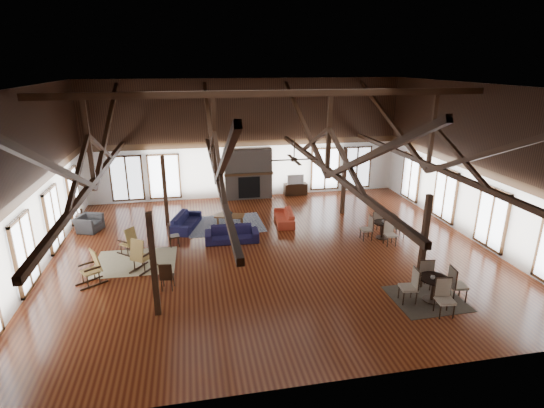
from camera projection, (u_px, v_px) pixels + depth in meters
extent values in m
plane|color=#662F15|center=(273.00, 251.00, 15.95)|extent=(16.00, 16.00, 0.00)
cube|color=black|center=(273.00, 86.00, 14.03)|extent=(16.00, 14.00, 0.02)
cube|color=silver|center=(247.00, 140.00, 21.50)|extent=(16.00, 0.02, 6.00)
cube|color=silver|center=(341.00, 260.00, 8.48)|extent=(16.00, 0.02, 6.00)
cube|color=silver|center=(28.00, 186.00, 13.55)|extent=(0.02, 14.00, 6.00)
cube|color=silver|center=(475.00, 164.00, 16.44)|extent=(0.02, 14.00, 6.00)
cube|color=black|center=(273.00, 94.00, 14.11)|extent=(15.60, 0.18, 0.22)
cube|color=black|center=(94.00, 181.00, 13.89)|extent=(0.16, 13.70, 0.18)
cube|color=black|center=(88.00, 140.00, 13.46)|extent=(0.14, 0.14, 2.70)
cube|color=black|center=(108.00, 128.00, 16.76)|extent=(0.15, 7.07, 3.12)
cube|color=black|center=(58.00, 170.00, 10.24)|extent=(0.15, 7.07, 3.12)
cube|color=black|center=(216.00, 175.00, 14.61)|extent=(0.16, 13.70, 0.18)
cube|color=black|center=(215.00, 136.00, 14.18)|extent=(0.14, 0.14, 2.70)
cube|color=black|center=(209.00, 125.00, 17.48)|extent=(0.15, 7.07, 3.12)
cube|color=black|center=(224.00, 163.00, 10.97)|extent=(0.15, 7.07, 3.12)
cube|color=black|center=(327.00, 170.00, 15.34)|extent=(0.16, 13.70, 0.18)
cube|color=black|center=(329.00, 132.00, 14.91)|extent=(0.14, 0.14, 2.70)
cube|color=black|center=(303.00, 122.00, 18.20)|extent=(0.15, 7.07, 3.12)
cube|color=black|center=(369.00, 157.00, 11.69)|extent=(0.15, 7.07, 3.12)
cube|color=black|center=(428.00, 165.00, 16.06)|extent=(0.16, 13.70, 0.18)
cube|color=black|center=(433.00, 129.00, 15.63)|extent=(0.14, 0.14, 2.70)
cube|color=black|center=(390.00, 120.00, 18.93)|extent=(0.15, 7.07, 3.12)
cube|color=black|center=(497.00, 151.00, 12.41)|extent=(0.15, 7.07, 3.12)
cube|color=black|center=(154.00, 265.00, 11.48)|extent=(0.16, 0.16, 3.05)
cube|color=black|center=(424.00, 242.00, 12.93)|extent=(0.16, 0.16, 3.05)
cube|color=black|center=(165.00, 191.00, 18.00)|extent=(0.16, 0.16, 3.05)
cube|color=black|center=(344.00, 182.00, 19.44)|extent=(0.16, 0.16, 3.05)
cube|color=#6B5C51|center=(248.00, 174.00, 21.75)|extent=(2.40, 0.62, 2.60)
cube|color=black|center=(249.00, 187.00, 21.66)|extent=(1.10, 0.06, 1.10)
cube|color=#321E0F|center=(249.00, 174.00, 21.47)|extent=(2.50, 0.20, 0.12)
cylinder|color=black|center=(294.00, 149.00, 13.82)|extent=(0.04, 0.04, 0.70)
cylinder|color=black|center=(294.00, 160.00, 13.93)|extent=(0.20, 0.20, 0.10)
cube|color=black|center=(307.00, 159.00, 14.01)|extent=(0.70, 0.12, 0.02)
cube|color=black|center=(291.00, 157.00, 14.35)|extent=(0.12, 0.70, 0.02)
cube|color=black|center=(281.00, 160.00, 13.85)|extent=(0.70, 0.12, 0.02)
cube|color=black|center=(297.00, 163.00, 13.51)|extent=(0.12, 0.70, 0.02)
imported|color=#161233|center=(232.00, 234.00, 16.69)|extent=(2.13, 0.91, 0.61)
imported|color=#16153B|center=(186.00, 221.00, 18.05)|extent=(2.22, 1.39, 0.61)
imported|color=#B93B23|center=(284.00, 217.00, 18.64)|extent=(1.96, 0.93, 0.55)
cube|color=brown|center=(230.00, 216.00, 18.30)|extent=(1.36, 0.97, 0.06)
cube|color=brown|center=(218.00, 223.00, 18.09)|extent=(0.06, 0.06, 0.41)
cube|color=brown|center=(217.00, 220.00, 18.47)|extent=(0.06, 0.06, 0.41)
cube|color=brown|center=(242.00, 222.00, 18.28)|extent=(0.06, 0.06, 0.41)
cube|color=brown|center=(241.00, 218.00, 18.66)|extent=(0.06, 0.06, 0.41)
imported|color=#B2B2B2|center=(230.00, 212.00, 18.32)|extent=(0.21, 0.21, 0.19)
imported|color=#2E2E30|center=(89.00, 223.00, 17.75)|extent=(1.25, 1.17, 0.65)
cube|color=black|center=(82.00, 220.00, 18.27)|extent=(0.42, 0.42, 0.56)
cylinder|color=black|center=(81.00, 210.00, 18.12)|extent=(0.08, 0.08, 0.34)
cone|color=#ECE1C7|center=(80.00, 205.00, 18.05)|extent=(0.30, 0.30, 0.24)
cube|color=olive|center=(128.00, 244.00, 15.59)|extent=(0.63, 0.63, 0.05)
cube|color=olive|center=(131.00, 237.00, 15.39)|extent=(0.43, 0.46, 0.66)
cube|color=black|center=(125.00, 255.00, 15.56)|extent=(0.65, 0.57, 0.05)
cube|color=black|center=(133.00, 251.00, 15.87)|extent=(0.65, 0.57, 0.05)
cube|color=olive|center=(143.00, 257.00, 14.37)|extent=(0.71, 0.71, 0.05)
cube|color=olive|center=(137.00, 251.00, 14.05)|extent=(0.54, 0.46, 0.75)
cube|color=black|center=(139.00, 268.00, 14.59)|extent=(0.58, 0.78, 0.05)
cube|color=black|center=(149.00, 270.00, 14.43)|extent=(0.58, 0.78, 0.05)
cube|color=olive|center=(90.00, 272.00, 13.45)|extent=(0.67, 0.67, 0.05)
cube|color=olive|center=(96.00, 260.00, 13.49)|extent=(0.43, 0.52, 0.72)
cube|color=black|center=(94.00, 285.00, 13.44)|extent=(0.77, 0.52, 0.05)
cube|color=black|center=(89.00, 281.00, 13.73)|extent=(0.77, 0.52, 0.05)
cube|color=black|center=(174.00, 236.00, 16.23)|extent=(0.44, 0.44, 0.05)
cube|color=black|center=(169.00, 231.00, 16.10)|extent=(0.10, 0.39, 0.51)
cylinder|color=black|center=(174.00, 241.00, 16.30)|extent=(0.03, 0.03, 0.41)
cube|color=black|center=(167.00, 277.00, 13.15)|extent=(0.45, 0.45, 0.05)
cube|color=black|center=(165.00, 272.00, 12.90)|extent=(0.40, 0.10, 0.52)
cylinder|color=black|center=(168.00, 283.00, 13.22)|extent=(0.03, 0.03, 0.42)
cylinder|color=black|center=(434.00, 278.00, 12.40)|extent=(0.87, 0.87, 0.04)
cylinder|color=black|center=(433.00, 289.00, 12.52)|extent=(0.10, 0.10, 0.72)
cylinder|color=black|center=(431.00, 300.00, 12.63)|extent=(0.52, 0.52, 0.04)
cylinder|color=black|center=(383.00, 223.00, 16.89)|extent=(0.79, 0.79, 0.04)
cylinder|color=black|center=(382.00, 230.00, 16.99)|extent=(0.10, 0.10, 0.65)
cylinder|color=black|center=(382.00, 238.00, 17.10)|extent=(0.47, 0.47, 0.04)
imported|color=#B2B2B2|center=(433.00, 277.00, 12.32)|extent=(0.16, 0.16, 0.10)
imported|color=#B2B2B2|center=(383.00, 221.00, 16.85)|extent=(0.12, 0.12, 0.09)
cube|color=black|center=(295.00, 189.00, 22.59)|extent=(1.22, 0.46, 0.61)
imported|color=#B2B2B2|center=(295.00, 179.00, 22.41)|extent=(0.88, 0.14, 0.51)
cube|color=tan|center=(135.00, 262.00, 15.06)|extent=(2.85, 2.27, 0.01)
cube|color=#1A274A|center=(225.00, 224.00, 18.52)|extent=(3.33, 2.55, 0.01)
cube|color=#2A231C|center=(427.00, 299.00, 12.73)|extent=(2.10, 1.92, 0.01)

